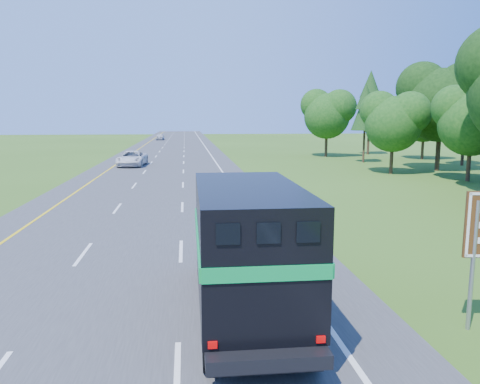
{
  "coord_description": "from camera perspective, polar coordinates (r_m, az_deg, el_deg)",
  "views": [
    {
      "loc": [
        2.08,
        2.41,
        5.13
      ],
      "look_at": [
        4.69,
        24.81,
        1.52
      ],
      "focal_mm": 35.0,
      "sensor_mm": 36.0,
      "label": 1
    }
  ],
  "objects": [
    {
      "name": "lane_markings",
      "position": [
        47.91,
        -9.09,
        2.88
      ],
      "size": [
        11.15,
        260.0,
        0.01
      ],
      "color": "yellow",
      "rests_on": "road"
    },
    {
      "name": "horse_truck",
      "position": [
        12.08,
        0.66,
        -6.44
      ],
      "size": [
        2.56,
        7.87,
        3.47
      ],
      "rotation": [
        0.0,
        0.0,
        -0.01
      ],
      "color": "black",
      "rests_on": "road"
    },
    {
      "name": "white_suv",
      "position": [
        50.92,
        -13.01,
        4.01
      ],
      "size": [
        3.05,
        5.89,
        1.59
      ],
      "primitive_type": "imported",
      "rotation": [
        0.0,
        0.0,
        -0.07
      ],
      "color": "silver",
      "rests_on": "road"
    },
    {
      "name": "road",
      "position": [
        47.91,
        -9.09,
        2.85
      ],
      "size": [
        15.0,
        260.0,
        0.04
      ],
      "primitive_type": "cube",
      "color": "#38383A",
      "rests_on": "ground"
    },
    {
      "name": "far_car",
      "position": [
        108.83,
        -9.7,
        6.64
      ],
      "size": [
        1.89,
        4.19,
        1.4
      ],
      "primitive_type": "imported",
      "rotation": [
        0.0,
        0.0,
        -0.06
      ],
      "color": "#B8B9BF",
      "rests_on": "road"
    }
  ]
}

